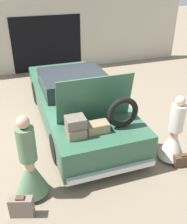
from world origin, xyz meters
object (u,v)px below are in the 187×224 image
object	(u,v)px
person_left	(30,169)
person_right	(174,138)
car	(77,102)
suitcase_beside_left_person	(22,207)
suitcase_beside_right_person	(183,160)

from	to	relation	value
person_left	person_right	xyz separation A→B (m)	(3.11, 0.06, -0.06)
car	suitcase_beside_left_person	distance (m)	3.35
person_left	suitcase_beside_left_person	xyz separation A→B (m)	(-0.25, -0.45, -0.41)
car	person_right	size ratio (longest dim) A/B	3.27
person_left	suitcase_beside_right_person	xyz separation A→B (m)	(3.22, -0.24, -0.48)
person_left	person_right	distance (m)	3.11
suitcase_beside_right_person	suitcase_beside_left_person	bearing A→B (deg)	-176.52
car	suitcase_beside_right_person	size ratio (longest dim) A/B	11.31
person_right	suitcase_beside_left_person	size ratio (longest dim) A/B	3.57
person_right	suitcase_beside_left_person	bearing A→B (deg)	97.86
person_right	suitcase_beside_right_person	distance (m)	0.53
person_left	person_right	bearing A→B (deg)	100.18
person_right	suitcase_beside_right_person	bearing A→B (deg)	-160.80
person_left	car	bearing A→B (deg)	155.52
suitcase_beside_left_person	suitcase_beside_right_person	distance (m)	3.48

